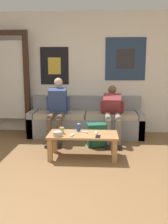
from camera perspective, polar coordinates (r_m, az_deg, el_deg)
name	(u,v)px	position (r m, az deg, el deg)	size (l,w,h in m)	color
ground_plane	(64,198)	(2.90, -4.52, -19.05)	(18.00, 18.00, 0.00)	brown
wall_back	(83,73)	(5.42, -0.32, 8.86)	(10.00, 0.07, 2.55)	white
door_frame	(6,77)	(5.56, -17.47, 7.62)	(1.00, 0.10, 2.15)	#382319
couch	(86,122)	(5.19, 0.44, -2.28)	(2.31, 0.70, 0.80)	gray
coffee_table	(83,138)	(3.94, -0.24, -5.97)	(1.08, 0.52, 0.38)	#B27F4C
person_seated_adult	(57,107)	(4.82, -6.17, 1.03)	(0.47, 0.83, 1.20)	brown
person_seated_teen	(113,111)	(4.79, 6.55, 0.20)	(0.47, 0.99, 1.05)	gray
backpack	(97,135)	(4.52, 2.95, -5.37)	(0.38, 0.33, 0.41)	#1E5642
ceramic_bowl	(57,133)	(3.80, -6.08, -4.90)	(0.15, 0.15, 0.07)	#B7B2A8
pillar_candle	(62,130)	(3.94, -5.06, -4.20)	(0.07, 0.07, 0.11)	tan
drink_can_blue	(79,128)	(4.05, -1.24, -3.57)	(0.07, 0.07, 0.12)	#28479E
game_controller_near_left	(96,133)	(3.92, 2.75, -4.83)	(0.03, 0.14, 0.03)	white
game_controller_near_right	(84,132)	(3.97, -0.03, -4.59)	(0.14, 0.11, 0.03)	white
game_controller_far_center	(72,135)	(3.81, -2.70, -5.26)	(0.06, 0.15, 0.03)	white
cell_phone	(98,136)	(3.76, 3.22, -5.60)	(0.08, 0.14, 0.01)	black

